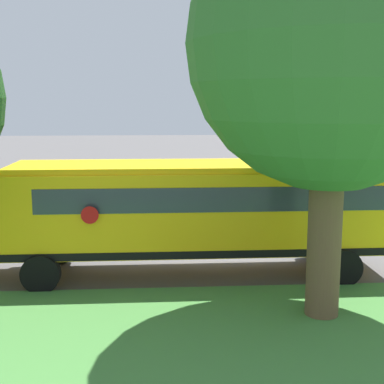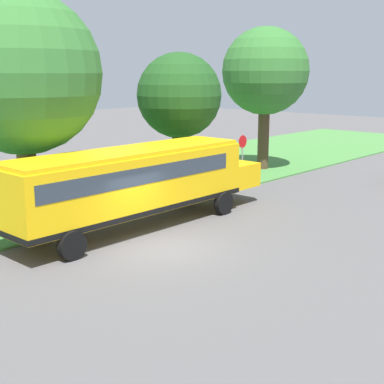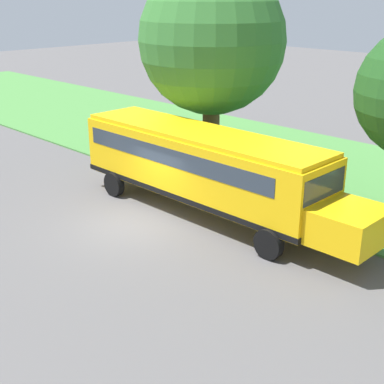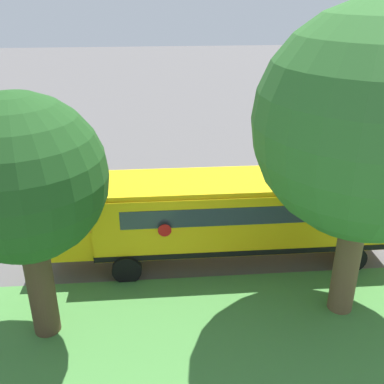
% 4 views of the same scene
% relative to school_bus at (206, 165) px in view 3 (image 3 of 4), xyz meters
% --- Properties ---
extents(ground_plane, '(120.00, 120.00, 0.00)m').
position_rel_school_bus_xyz_m(ground_plane, '(2.68, -1.16, -1.92)').
color(ground_plane, '#565454').
extents(grass_verge, '(12.00, 80.00, 0.08)m').
position_rel_school_bus_xyz_m(grass_verge, '(-7.32, -1.16, -1.88)').
color(grass_verge, '#47843D').
rests_on(grass_verge, ground).
extents(school_bus, '(2.84, 12.42, 3.16)m').
position_rel_school_bus_xyz_m(school_bus, '(0.00, 0.00, 0.00)').
color(school_bus, yellow).
rests_on(school_bus, ground).
extents(oak_tree_beside_bus, '(6.17, 6.17, 9.09)m').
position_rel_school_bus_xyz_m(oak_tree_beside_bus, '(-3.24, -2.89, 4.00)').
color(oak_tree_beside_bus, brown).
rests_on(oak_tree_beside_bus, ground).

